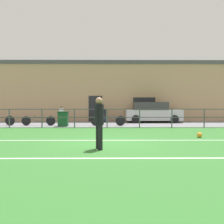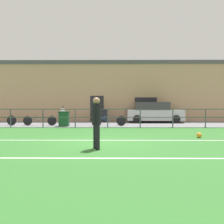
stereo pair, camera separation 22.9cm
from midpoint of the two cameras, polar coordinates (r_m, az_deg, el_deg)
The scene contains 15 objects.
ground at distance 9.21m, azimuth -1.31°, elevation -7.48°, with size 60.00×44.00×0.04m, color #33702D.
field_line_touchline at distance 10.02m, azimuth -1.15°, elevation -6.57°, with size 36.00×0.11×0.00m, color white.
field_line_hash at distance 6.84m, azimuth -1.97°, elevation -10.66°, with size 36.00×0.11×0.00m, color white.
pavement_strip at distance 17.64m, azimuth -0.42°, elevation -2.78°, with size 48.00×5.00×0.02m, color slate.
perimeter_fence at distance 15.10m, azimuth -0.57°, elevation -0.80°, with size 36.07×0.07×1.15m.
clubhouse_facade at distance 21.30m, azimuth -0.25°, elevation 4.78°, with size 28.00×2.56×5.00m.
player_goalkeeper at distance 8.00m, azimuth -2.81°, elevation -1.83°, with size 0.30×0.44×1.70m.
soccer_ball_match at distance 11.41m, azimuth 20.10°, elevation -5.06°, with size 0.23×0.23×0.23m, color orange.
spectator_child at distance 19.37m, azimuth -11.00°, elevation -0.21°, with size 0.34×0.22×1.28m.
parked_car_red at distance 19.29m, azimuth 10.04°, elevation -0.15°, with size 4.25×1.88×1.57m.
bicycle_parked_0 at distance 16.13m, azimuth -0.33°, elevation -2.00°, with size 2.26×0.04×0.74m.
bicycle_parked_1 at distance 17.03m, azimuth -16.06°, elevation -1.92°, with size 2.24×0.04×0.71m.
bicycle_parked_3 at distance 17.97m, azimuth -24.19°, elevation -1.77°, with size 2.17×0.04×0.74m.
trash_bin_0 at distance 16.07m, azimuth -10.67°, elevation -1.54°, with size 0.64×0.54×0.95m.
trash_bin_1 at distance 19.34m, azimuth -1.56°, elevation -0.82°, with size 0.59×0.50×1.00m.
Camera 2 is at (0.41, -9.08, 1.51)m, focal length 39.42 mm.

